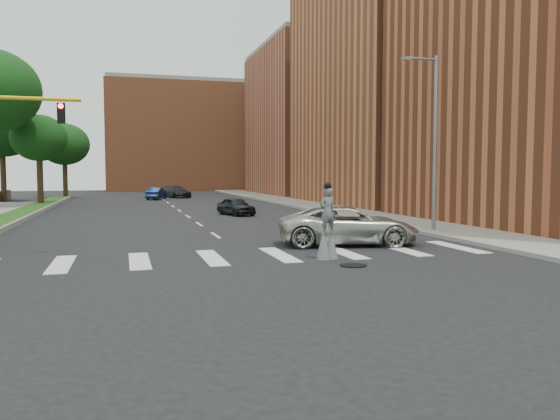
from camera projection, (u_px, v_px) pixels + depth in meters
name	position (u px, v px, depth m)	size (l,w,h in m)	color
ground_plane	(252.00, 261.00, 19.34)	(160.00, 160.00, 0.00)	black
grass_median	(9.00, 219.00, 35.33)	(2.00, 60.00, 0.25)	#1B4313
median_curb	(27.00, 218.00, 35.62)	(0.20, 60.00, 0.28)	gray
sidewalk_right	(328.00, 208.00, 46.75)	(5.00, 90.00, 0.18)	gray
manhole	(353.00, 265.00, 18.25)	(0.90, 0.90, 0.04)	black
building_mid	(401.00, 81.00, 53.34)	(16.00, 22.00, 24.00)	#B15D37
building_far	(317.00, 123.00, 76.48)	(16.00, 22.00, 20.00)	#B85B43
building_backdrop	(184.00, 138.00, 95.14)	(26.00, 14.00, 18.00)	#B15D37
streetlight	(434.00, 137.00, 27.76)	(2.05, 0.20, 9.00)	slate
stilt_performer	(327.00, 229.00, 19.64)	(0.83, 0.58, 2.78)	#332214
suv_crossing	(348.00, 225.00, 23.53)	(2.76, 5.99, 1.67)	#AFACA5
car_near	(236.00, 206.00, 39.62)	(1.54, 3.83, 1.30)	black
car_mid	(156.00, 194.00, 62.04)	(1.45, 4.17, 1.37)	#16244F
car_far	(177.00, 192.00, 66.50)	(2.02, 4.96, 1.44)	black
tree_5	(2.00, 126.00, 56.55)	(7.49, 7.49, 11.06)	#332214
tree_6	(39.00, 138.00, 50.69)	(5.09, 5.09, 8.47)	#332214
tree_7	(64.00, 145.00, 64.92)	(5.84, 5.84, 8.91)	#332214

